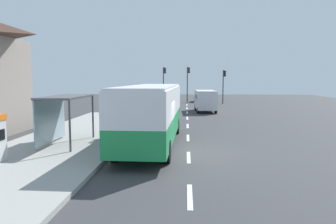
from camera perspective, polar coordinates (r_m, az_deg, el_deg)
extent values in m
cube|color=#38383A|center=(29.96, 2.88, -1.12)|extent=(56.00, 92.00, 0.04)
cube|color=#999993|center=(19.22, -16.81, -4.90)|extent=(6.20, 30.00, 0.18)
cube|color=silver|center=(10.38, 3.79, -14.32)|extent=(0.16, 2.20, 0.01)
cube|color=silver|center=(15.17, 3.58, -7.82)|extent=(0.16, 2.20, 0.01)
cube|color=silver|center=(20.06, 3.47, -4.47)|extent=(0.16, 2.20, 0.01)
cube|color=silver|center=(25.00, 3.40, -2.43)|extent=(0.16, 2.20, 0.01)
cube|color=silver|center=(29.96, 3.36, -1.07)|extent=(0.16, 2.20, 0.01)
cube|color=silver|center=(34.93, 3.33, -0.09)|extent=(0.16, 2.20, 0.01)
cube|color=silver|center=(39.90, 3.31, 0.64)|extent=(0.16, 2.20, 0.01)
cube|color=silver|center=(44.89, 3.29, 1.21)|extent=(0.16, 2.20, 0.01)
cube|color=#1E8C47|center=(17.71, -2.79, -2.33)|extent=(2.80, 11.06, 1.15)
cube|color=silver|center=(17.57, -2.82, 1.87)|extent=(2.80, 11.06, 1.45)
cube|color=silver|center=(17.53, -2.83, 4.40)|extent=(2.67, 10.84, 0.12)
cube|color=black|center=(22.98, -1.04, 2.61)|extent=(2.30, 0.18, 1.22)
cube|color=black|center=(17.28, -7.01, 1.53)|extent=(0.31, 8.58, 1.10)
cylinder|color=black|center=(21.77, -4.41, -2.35)|extent=(0.31, 1.01, 1.00)
cylinder|color=black|center=(21.53, 1.55, -2.42)|extent=(0.31, 1.01, 1.00)
cylinder|color=black|center=(14.43, -9.19, -6.58)|extent=(0.31, 1.01, 1.00)
cylinder|color=black|center=(14.07, -0.16, -6.83)|extent=(0.31, 1.01, 1.00)
cube|color=silver|center=(35.97, 6.45, 2.15)|extent=(2.22, 5.28, 1.96)
cube|color=black|center=(35.95, 6.45, 2.69)|extent=(2.17, 3.20, 0.44)
cylinder|color=black|center=(34.17, 8.26, 0.29)|extent=(0.25, 0.69, 0.68)
cylinder|color=black|center=(33.98, 5.25, 0.29)|extent=(0.25, 0.69, 0.68)
cylinder|color=black|center=(38.12, 7.48, 0.86)|extent=(0.25, 0.69, 0.68)
cylinder|color=black|center=(37.95, 4.78, 0.87)|extent=(0.25, 0.69, 0.68)
cube|color=#B7B7BC|center=(51.34, 5.56, 2.45)|extent=(1.84, 4.42, 0.60)
cube|color=black|center=(51.51, 5.56, 3.13)|extent=(1.61, 2.39, 0.60)
cylinder|color=black|center=(49.90, 6.56, 2.00)|extent=(0.21, 0.64, 0.64)
cylinder|color=black|center=(49.84, 4.68, 2.01)|extent=(0.21, 0.64, 0.64)
cylinder|color=black|center=(52.89, 6.40, 2.21)|extent=(0.21, 0.64, 0.64)
cylinder|color=black|center=(52.84, 4.62, 2.23)|extent=(0.21, 0.64, 0.64)
cube|color=black|center=(15.05, -26.74, -3.51)|extent=(0.03, 0.36, 0.44)
cylinder|color=green|center=(18.62, -10.33, -3.32)|extent=(0.52, 0.52, 0.95)
cylinder|color=blue|center=(19.29, -9.85, -3.00)|extent=(0.52, 0.52, 0.95)
cylinder|color=#2D2D2D|center=(47.86, 9.49, 4.29)|extent=(0.14, 0.14, 4.80)
cube|color=black|center=(47.88, 9.79, 6.56)|extent=(0.24, 0.28, 0.84)
sphere|color=#360606|center=(47.90, 9.94, 6.89)|extent=(0.16, 0.16, 0.16)
sphere|color=#3C2C03|center=(47.89, 9.94, 6.56)|extent=(0.16, 0.16, 0.16)
sphere|color=green|center=(47.89, 9.93, 6.22)|extent=(0.16, 0.16, 0.16)
cylinder|color=#2D2D2D|center=(48.48, -0.80, 4.66)|extent=(0.14, 0.14, 5.26)
cube|color=black|center=(48.47, -0.54, 7.18)|extent=(0.24, 0.28, 0.84)
sphere|color=red|center=(48.47, -0.40, 7.51)|extent=(0.16, 0.16, 0.16)
sphere|color=#3C2C03|center=(48.46, -0.40, 7.18)|extent=(0.16, 0.16, 0.16)
sphere|color=black|center=(48.46, -0.40, 6.85)|extent=(0.16, 0.16, 0.16)
cylinder|color=#2D2D2D|center=(49.16, 3.35, 4.70)|extent=(0.14, 0.14, 5.31)
cube|color=black|center=(49.17, 3.62, 7.21)|extent=(0.24, 0.28, 0.84)
sphere|color=#360606|center=(49.18, 3.77, 7.54)|extent=(0.16, 0.16, 0.16)
sphere|color=#F2B20C|center=(49.17, 3.77, 7.21)|extent=(0.16, 0.16, 0.16)
sphere|color=black|center=(49.17, 3.76, 6.88)|extent=(0.16, 0.16, 0.16)
cube|color=#4C4C51|center=(17.87, -17.25, 2.50)|extent=(1.80, 4.00, 0.10)
cube|color=#8CA5B2|center=(18.29, -19.64, -1.28)|extent=(0.06, 3.80, 2.30)
cylinder|color=#4C4C51|center=(15.92, -16.62, -2.30)|extent=(0.10, 0.10, 2.44)
cylinder|color=#4C4C51|center=(19.51, -12.86, -0.76)|extent=(0.10, 0.10, 2.44)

